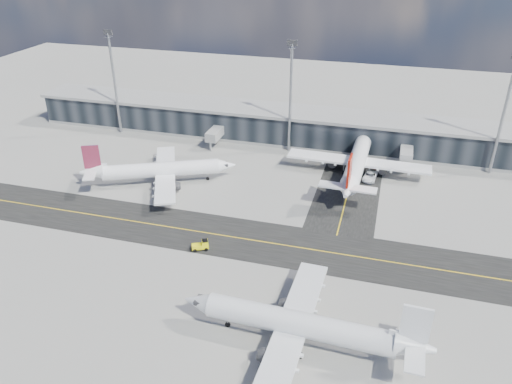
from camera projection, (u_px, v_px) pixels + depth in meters
ground at (233, 249)px, 92.70m from camera, size 300.00×300.00×0.00m
taxiway_lanes at (268, 223)px, 100.87m from camera, size 180.00×63.00×0.03m
terminal_concourse at (295, 127)px, 137.35m from camera, size 152.00×19.80×8.80m
floodlight_masts at (291, 94)px, 126.04m from camera, size 102.50×0.70×28.90m
airliner_af at (159, 170)px, 114.81m from camera, size 33.68×29.06×10.48m
airliner_redtail at (357, 161)px, 118.29m from camera, size 34.21×40.20×11.93m
airliner_near at (302, 325)px, 70.18m from camera, size 36.09×30.72×10.71m
baggage_tug at (202, 245)px, 92.25m from camera, size 3.40×2.63×1.92m
service_van at (370, 176)px, 117.83m from camera, size 3.48×6.46×1.72m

